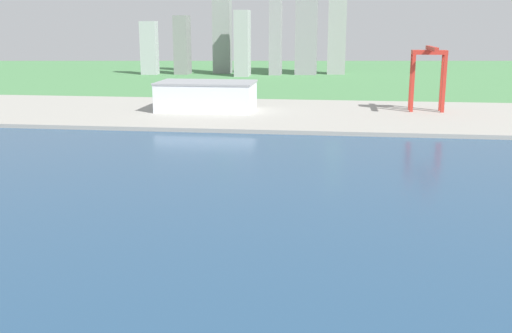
% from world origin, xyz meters
% --- Properties ---
extents(ground_plane, '(2400.00, 2400.00, 0.00)m').
position_xyz_m(ground_plane, '(0.00, 300.00, 0.00)').
color(ground_plane, '#477F4A').
extents(water_bay, '(840.00, 360.00, 0.15)m').
position_xyz_m(water_bay, '(0.00, 240.00, 0.07)').
color(water_bay, navy).
rests_on(water_bay, ground).
extents(industrial_pier, '(840.00, 140.00, 2.50)m').
position_xyz_m(industrial_pier, '(0.00, 490.00, 1.25)').
color(industrial_pier, '#98958D').
rests_on(industrial_pier, ground).
extents(port_crane_red, '(22.65, 39.82, 43.31)m').
position_xyz_m(port_crane_red, '(86.09, 505.98, 33.08)').
color(port_crane_red, '#B72D23').
rests_on(port_crane_red, industrial_pier).
extents(warehouse_main, '(65.08, 38.87, 19.57)m').
position_xyz_m(warehouse_main, '(-61.47, 492.04, 12.31)').
color(warehouse_main, silver).
rests_on(warehouse_main, industrial_pier).
extents(distant_skyline, '(244.36, 67.96, 141.64)m').
position_xyz_m(distant_skyline, '(-61.59, 827.39, 53.57)').
color(distant_skyline, '#A5AAAB').
rests_on(distant_skyline, ground).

